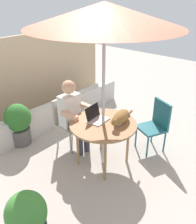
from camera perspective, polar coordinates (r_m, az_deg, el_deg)
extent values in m
plane|color=#ADA399|center=(3.91, 1.12, -11.93)|extent=(14.00, 14.00, 0.00)
cube|color=tan|center=(5.11, -18.97, 7.14)|extent=(4.69, 0.08, 1.70)
cube|color=beige|center=(4.73, -12.97, -1.70)|extent=(4.22, 0.20, 0.48)
cylinder|color=#9E754C|center=(3.51, 1.23, -2.89)|extent=(0.99, 0.99, 0.03)
cylinder|color=#9E754C|center=(4.03, 0.72, -4.63)|extent=(0.04, 0.04, 0.69)
cylinder|color=#9E754C|center=(3.70, -4.84, -7.94)|extent=(0.04, 0.04, 0.69)
cylinder|color=#9E754C|center=(3.40, 1.71, -11.45)|extent=(0.04, 0.04, 0.69)
cylinder|color=#9E754C|center=(3.75, 7.09, -7.48)|extent=(0.04, 0.04, 0.69)
cylinder|color=#B7B7BC|center=(3.34, 1.29, 2.85)|extent=(0.04, 0.04, 2.19)
cone|color=#BF4C38|center=(3.06, 1.52, 22.19)|extent=(1.95, 1.95, 0.29)
sphere|color=#B7B7BC|center=(3.05, 1.52, 22.48)|extent=(0.06, 0.06, 0.06)
cube|color=#B2A899|center=(4.10, -6.57, -3.12)|extent=(0.40, 0.40, 0.04)
cube|color=#B2A899|center=(4.11, -8.45, 0.60)|extent=(0.40, 0.04, 0.44)
cylinder|color=#B2A899|center=(4.42, -6.31, -3.98)|extent=(0.03, 0.03, 0.40)
cylinder|color=#B2A899|center=(4.23, -9.69, -5.73)|extent=(0.03, 0.03, 0.40)
cylinder|color=#B2A899|center=(4.01, -6.55, -7.51)|extent=(0.03, 0.03, 0.40)
cylinder|color=#B2A899|center=(4.20, -3.13, -5.57)|extent=(0.03, 0.03, 0.40)
cube|color=#1E606B|center=(4.08, 12.53, -3.83)|extent=(0.53, 0.53, 0.04)
cube|color=#1E606B|center=(4.07, 14.91, -0.37)|extent=(0.20, 0.38, 0.44)
cylinder|color=#1E606B|center=(4.17, 15.50, -6.92)|extent=(0.03, 0.03, 0.40)
cylinder|color=#1E606B|center=(4.39, 12.75, -4.74)|extent=(0.03, 0.03, 0.40)
cylinder|color=#1E606B|center=(4.22, 9.01, -5.81)|extent=(0.03, 0.03, 0.40)
cylinder|color=#1E606B|center=(3.99, 11.67, -8.17)|extent=(0.03, 0.03, 0.40)
cube|color=white|center=(3.96, -6.79, 0.49)|extent=(0.34, 0.20, 0.54)
sphere|color=#DBAD89|center=(3.80, -7.01, 5.85)|extent=(0.22, 0.22, 0.22)
cube|color=#383842|center=(3.92, -5.99, -3.43)|extent=(0.12, 0.30, 0.12)
cylinder|color=#383842|center=(3.97, -4.32, -7.47)|extent=(0.10, 0.10, 0.43)
cube|color=#383842|center=(4.02, -4.33, -2.57)|extent=(0.12, 0.30, 0.12)
cylinder|color=#383842|center=(4.06, -2.71, -6.53)|extent=(0.10, 0.10, 0.43)
cube|color=#DBAD89|center=(3.68, -6.81, -0.87)|extent=(0.08, 0.32, 0.08)
cube|color=#DBAD89|center=(3.92, -2.50, 1.17)|extent=(0.08, 0.32, 0.08)
cube|color=silver|center=(3.57, 0.08, -1.95)|extent=(0.32, 0.25, 0.02)
cube|color=black|center=(3.57, -1.27, 0.05)|extent=(0.30, 0.08, 0.20)
cube|color=silver|center=(3.58, -1.38, 0.09)|extent=(0.30, 0.08, 0.20)
ellipsoid|color=olive|center=(3.52, 5.55, -1.11)|extent=(0.43, 0.28, 0.17)
sphere|color=olive|center=(3.32, 4.08, -2.45)|extent=(0.11, 0.11, 0.11)
ellipsoid|color=white|center=(3.45, 4.83, -2.44)|extent=(0.15, 0.15, 0.09)
cylinder|color=olive|center=(3.77, 7.53, -0.22)|extent=(0.18, 0.08, 0.04)
cone|color=olive|center=(3.31, 3.63, -1.58)|extent=(0.04, 0.04, 0.03)
cone|color=olive|center=(3.29, 4.59, -1.81)|extent=(0.04, 0.04, 0.03)
cylinder|color=#595654|center=(4.50, -17.91, -5.37)|extent=(0.36, 0.36, 0.30)
ellipsoid|color=#2D6B28|center=(4.32, -18.58, -1.32)|extent=(0.45, 0.45, 0.50)
ellipsoid|color=#3D7F33|center=(2.69, -16.74, -21.96)|extent=(0.42, 0.42, 0.46)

